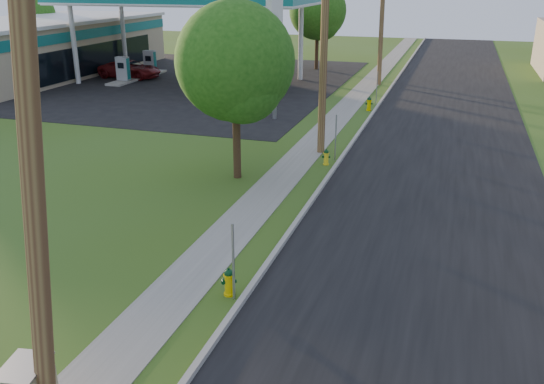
# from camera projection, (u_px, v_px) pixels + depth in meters

# --- Properties ---
(road) EXTENTS (8.00, 120.00, 0.02)m
(road) POSITION_uv_depth(u_px,v_px,m) (428.00, 228.00, 17.97)
(road) COLOR black
(road) RESTS_ON ground
(curb) EXTENTS (0.15, 120.00, 0.15)m
(curb) POSITION_uv_depth(u_px,v_px,m) (305.00, 211.00, 19.09)
(curb) COLOR #A09D93
(curb) RESTS_ON ground
(sidewalk) EXTENTS (1.50, 120.00, 0.03)m
(sidewalk) POSITION_uv_depth(u_px,v_px,m) (255.00, 206.00, 19.61)
(sidewalk) COLOR gray
(sidewalk) RESTS_ON ground
(forecourt) EXTENTS (26.00, 28.00, 0.02)m
(forecourt) POSITION_uv_depth(u_px,v_px,m) (167.00, 80.00, 43.44)
(forecourt) COLOR black
(forecourt) RESTS_ON ground
(utility_pole_near) EXTENTS (1.40, 0.32, 9.48)m
(utility_pole_near) POSITION_uv_depth(u_px,v_px,m) (32.00, 175.00, 7.94)
(utility_pole_near) COLOR brown
(utility_pole_near) RESTS_ON ground
(utility_pole_mid) EXTENTS (1.40, 0.32, 9.80)m
(utility_pole_mid) POSITION_uv_depth(u_px,v_px,m) (324.00, 38.00, 23.93)
(utility_pole_mid) COLOR brown
(utility_pole_mid) RESTS_ON ground
(utility_pole_far) EXTENTS (1.40, 0.32, 9.50)m
(utility_pole_far) POSITION_uv_depth(u_px,v_px,m) (382.00, 16.00, 40.03)
(utility_pole_far) COLOR brown
(utility_pole_far) RESTS_ON ground
(sign_post_near) EXTENTS (0.05, 0.04, 2.00)m
(sign_post_near) POSITION_uv_depth(u_px,v_px,m) (233.00, 262.00, 13.67)
(sign_post_near) COLOR gray
(sign_post_near) RESTS_ON ground
(sign_post_mid) EXTENTS (0.05, 0.04, 2.00)m
(sign_post_mid) POSITION_uv_depth(u_px,v_px,m) (336.00, 138.00, 24.19)
(sign_post_mid) COLOR gray
(sign_post_mid) RESTS_ON ground
(sign_post_far) EXTENTS (0.05, 0.04, 2.00)m
(sign_post_far) POSITION_uv_depth(u_px,v_px,m) (377.00, 88.00, 35.06)
(sign_post_far) COLOR gray
(sign_post_far) RESTS_ON ground
(fuel_pump_nw) EXTENTS (1.20, 3.20, 1.90)m
(fuel_pump_nw) POSITION_uv_depth(u_px,v_px,m) (123.00, 73.00, 42.12)
(fuel_pump_nw) COLOR #A09D93
(fuel_pump_nw) RESTS_ON ground
(fuel_pump_ne) EXTENTS (1.20, 3.20, 1.90)m
(fuel_pump_ne) POSITION_uv_depth(u_px,v_px,m) (238.00, 79.00, 39.55)
(fuel_pump_ne) COLOR #A09D93
(fuel_pump_ne) RESTS_ON ground
(fuel_pump_sw) EXTENTS (1.20, 3.20, 1.90)m
(fuel_pump_sw) POSITION_uv_depth(u_px,v_px,m) (150.00, 66.00, 45.68)
(fuel_pump_sw) COLOR #A09D93
(fuel_pump_sw) RESTS_ON ground
(fuel_pump_se) EXTENTS (1.20, 3.20, 1.90)m
(fuel_pump_se) POSITION_uv_depth(u_px,v_px,m) (257.00, 71.00, 43.11)
(fuel_pump_se) COLOR #A09D93
(fuel_pump_se) RESTS_ON ground
(convenience_store) EXTENTS (10.40, 22.40, 4.25)m
(convenience_store) POSITION_uv_depth(u_px,v_px,m) (42.00, 46.00, 45.83)
(convenience_store) COLOR tan
(convenience_store) RESTS_ON ground
(price_pylon) EXTENTS (0.34, 2.04, 6.85)m
(price_pylon) POSITION_uv_depth(u_px,v_px,m) (275.00, 16.00, 29.78)
(price_pylon) COLOR gray
(price_pylon) RESTS_ON ground
(tree_verge) EXTENTS (4.40, 4.40, 6.66)m
(tree_verge) POSITION_uv_depth(u_px,v_px,m) (237.00, 67.00, 20.90)
(tree_verge) COLOR #322514
(tree_verge) RESTS_ON ground
(tree_lot) EXTENTS (4.66, 4.66, 7.06)m
(tree_lot) POSITION_uv_depth(u_px,v_px,m) (319.00, 13.00, 46.86)
(tree_lot) COLOR #322514
(tree_lot) RESTS_ON ground
(tree_back) EXTENTS (4.05, 4.05, 6.13)m
(tree_back) POSITION_uv_depth(u_px,v_px,m) (33.00, 16.00, 52.34)
(tree_back) COLOR #322514
(tree_back) RESTS_ON ground
(hydrant_near) EXTENTS (0.38, 0.34, 0.74)m
(hydrant_near) POSITION_uv_depth(u_px,v_px,m) (229.00, 282.00, 14.07)
(hydrant_near) COLOR #E4BF06
(hydrant_near) RESTS_ON ground
(hydrant_mid) EXTENTS (0.35, 0.31, 0.68)m
(hydrant_mid) POSITION_uv_depth(u_px,v_px,m) (326.00, 157.00, 23.89)
(hydrant_mid) COLOR yellow
(hydrant_mid) RESTS_ON ground
(hydrant_far) EXTENTS (0.43, 0.38, 0.82)m
(hydrant_far) POSITION_uv_depth(u_px,v_px,m) (369.00, 104.00, 33.52)
(hydrant_far) COLOR #E0C900
(hydrant_far) RESTS_ON ground
(car_red) EXTENTS (4.86, 2.33, 1.34)m
(car_red) POSITION_uv_depth(u_px,v_px,m) (130.00, 69.00, 44.23)
(car_red) COLOR maroon
(car_red) RESTS_ON ground
(car_silver) EXTENTS (5.27, 3.41, 1.67)m
(car_silver) POSITION_uv_depth(u_px,v_px,m) (255.00, 75.00, 40.78)
(car_silver) COLOR silver
(car_silver) RESTS_ON ground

